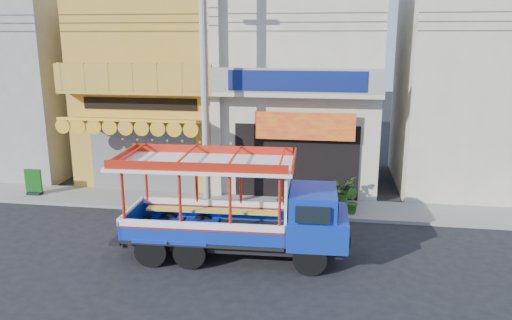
{
  "coord_description": "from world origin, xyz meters",
  "views": [
    {
      "loc": [
        3.28,
        -13.02,
        6.04
      ],
      "look_at": [
        0.87,
        2.5,
        2.14
      ],
      "focal_mm": 35.0,
      "sensor_mm": 36.0,
      "label": 1
    }
  ],
  "objects": [
    {
      "name": "potted_plant_a",
      "position": [
        3.66,
        4.34,
        0.67
      ],
      "size": [
        1.3,
        1.28,
        1.1
      ],
      "primitive_type": "imported",
      "rotation": [
        0.0,
        0.0,
        0.67
      ],
      "color": "#2B5919",
      "rests_on": "sidewalk"
    },
    {
      "name": "songthaew_truck",
      "position": [
        1.11,
        -0.25,
        1.43
      ],
      "size": [
        6.43,
        2.34,
        2.97
      ],
      "color": "black",
      "rests_on": "ground"
    },
    {
      "name": "potted_plant_b",
      "position": [
        4.02,
        3.52,
        0.55
      ],
      "size": [
        0.56,
        0.6,
        0.86
      ],
      "primitive_type": "imported",
      "rotation": [
        0.0,
        0.0,
        2.08
      ],
      "color": "#2B5919",
      "rests_on": "sidewalk"
    },
    {
      "name": "ground",
      "position": [
        0.0,
        0.0,
        0.0
      ],
      "size": [
        90.0,
        90.0,
        0.0
      ],
      "primitive_type": "plane",
      "color": "black",
      "rests_on": "ground"
    },
    {
      "name": "green_sign",
      "position": [
        -7.97,
        3.78,
        0.54
      ],
      "size": [
        0.65,
        0.32,
        1.0
      ],
      "color": "black",
      "rests_on": "sidewalk"
    },
    {
      "name": "filler_building_left",
      "position": [
        -11.0,
        8.0,
        3.8
      ],
      "size": [
        6.0,
        6.0,
        7.6
      ],
      "primitive_type": "cube",
      "color": "gray",
      "rests_on": "ground"
    },
    {
      "name": "filler_building_right",
      "position": [
        9.0,
        8.0,
        3.8
      ],
      "size": [
        6.0,
        6.0,
        7.6
      ],
      "primitive_type": "cube",
      "color": "#B6AC96",
      "rests_on": "ground"
    },
    {
      "name": "party_pilaster",
      "position": [
        -1.0,
        4.85,
        4.0
      ],
      "size": [
        0.35,
        0.3,
        8.0
      ],
      "primitive_type": "cube",
      "color": "#B6AC96",
      "rests_on": "ground"
    },
    {
      "name": "shophouse_left",
      "position": [
        -4.0,
        7.96,
        4.11
      ],
      "size": [
        6.0,
        7.5,
        8.24
      ],
      "color": "gold",
      "rests_on": "ground"
    },
    {
      "name": "sidewalk",
      "position": [
        0.0,
        4.0,
        0.06
      ],
      "size": [
        30.0,
        2.0,
        0.12
      ],
      "primitive_type": "cube",
      "color": "slate",
      "rests_on": "ground"
    },
    {
      "name": "potted_plant_c",
      "position": [
        3.32,
        3.9,
        0.65
      ],
      "size": [
        0.76,
        0.76,
        1.07
      ],
      "primitive_type": "imported",
      "rotation": [
        0.0,
        0.0,
        4.38
      ],
      "color": "#2B5919",
      "rests_on": "sidewalk"
    },
    {
      "name": "shophouse_right",
      "position": [
        2.0,
        7.96,
        4.11
      ],
      "size": [
        6.0,
        6.75,
        8.24
      ],
      "color": "#B6AC96",
      "rests_on": "ground"
    },
    {
      "name": "utility_pole",
      "position": [
        -0.85,
        3.3,
        5.03
      ],
      "size": [
        28.0,
        0.26,
        9.0
      ],
      "color": "gray",
      "rests_on": "ground"
    }
  ]
}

